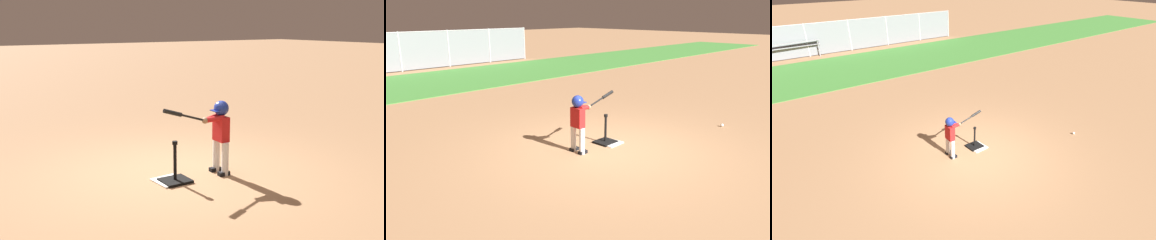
# 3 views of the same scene
# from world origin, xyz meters

# --- Properties ---
(ground_plane) EXTENTS (90.00, 90.00, 0.00)m
(ground_plane) POSITION_xyz_m (0.00, 0.00, 0.00)
(ground_plane) COLOR #99704C
(home_plate) EXTENTS (0.46, 0.46, 0.02)m
(home_plate) POSITION_xyz_m (0.30, 0.30, 0.01)
(home_plate) COLOR white
(home_plate) RESTS_ON ground_plane
(batting_tee) EXTENTS (0.41, 0.37, 0.61)m
(batting_tee) POSITION_xyz_m (0.25, 0.36, 0.09)
(batting_tee) COLOR black
(batting_tee) RESTS_ON ground_plane
(batter_child) EXTENTS (1.08, 0.36, 1.13)m
(batter_child) POSITION_xyz_m (-0.50, 0.39, 0.71)
(batter_child) COLOR silver
(batter_child) RESTS_ON ground_plane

